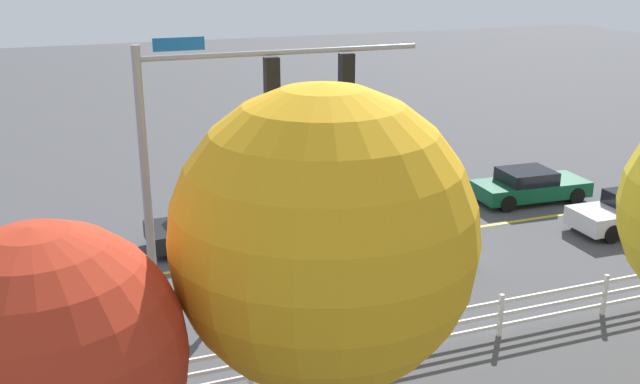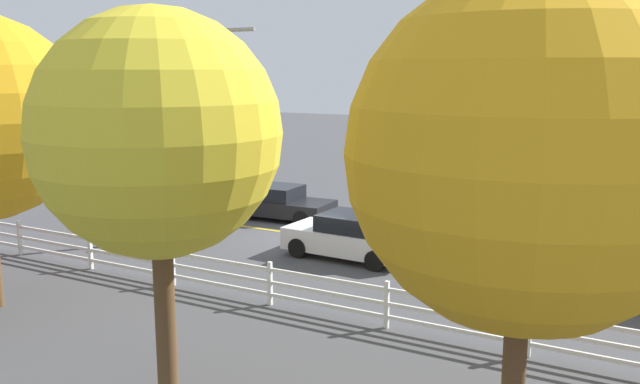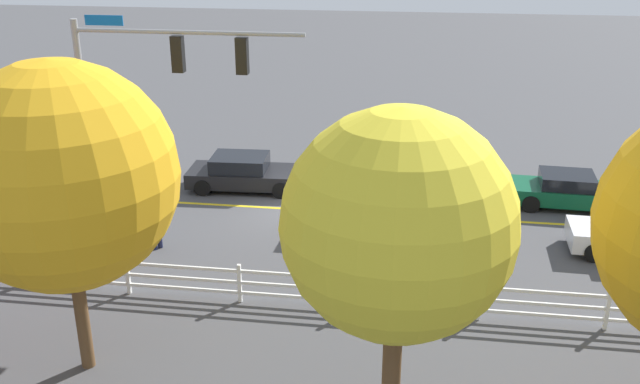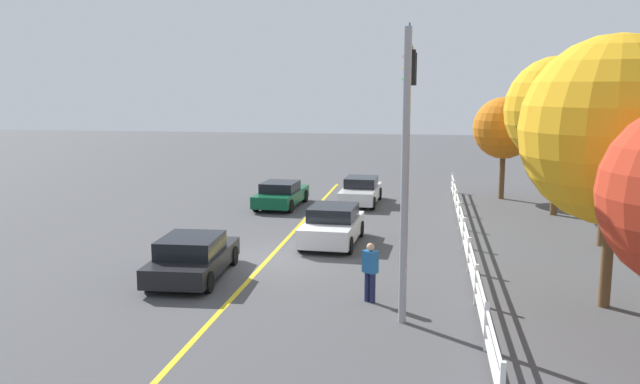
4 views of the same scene
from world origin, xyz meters
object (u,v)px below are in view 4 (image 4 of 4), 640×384
object	(u,v)px
car_0	(333,225)
car_1	(281,194)
car_2	(361,191)
car_3	(193,257)
tree_2	(611,116)
tree_3	(616,131)
tree_1	(559,111)
pedestrian	(370,270)
tree_0	(504,128)

from	to	relation	value
car_0	car_1	distance (m)	8.09
car_2	car_3	xyz separation A→B (m)	(13.86, -3.91, 0.01)
tree_2	tree_3	distance (m)	7.46
tree_1	tree_2	distance (m)	6.01
car_3	tree_1	distance (m)	18.55
car_3	tree_1	xyz separation A→B (m)	(-12.42, 13.13, 4.19)
car_0	car_1	xyz separation A→B (m)	(-7.23, -3.64, -0.09)
car_3	tree_1	size ratio (longest dim) A/B	0.62
car_1	car_3	world-z (taller)	car_3
car_2	tree_3	distance (m)	17.31
pedestrian	tree_3	world-z (taller)	tree_3
car_1	pedestrian	bearing A→B (deg)	-154.72
tree_3	tree_0	bearing A→B (deg)	-176.95
car_0	tree_0	distance (m)	13.98
car_0	tree_3	world-z (taller)	tree_3
car_1	tree_1	bearing A→B (deg)	-86.78
car_0	tree_1	size ratio (longest dim) A/B	0.57
car_2	tree_3	xyz separation A→B (m)	(14.67, 8.20, 4.17)
pedestrian	car_0	bearing A→B (deg)	53.53
car_0	pedestrian	xyz separation A→B (m)	(6.62, 2.02, 0.22)
tree_3	car_3	bearing A→B (deg)	-93.82
pedestrian	tree_1	size ratio (longest dim) A/B	0.23
car_3	tree_2	distance (m)	15.83
tree_1	car_2	bearing A→B (deg)	-98.91
car_2	pedestrian	world-z (taller)	pedestrian
car_1	tree_0	size ratio (longest dim) A/B	0.83
car_1	tree_3	distance (m)	18.34
tree_1	tree_3	bearing A→B (deg)	-4.42
car_0	tree_2	bearing A→B (deg)	99.77
tree_3	car_2	bearing A→B (deg)	-150.81
pedestrian	tree_2	size ratio (longest dim) A/B	0.24
tree_2	tree_0	bearing A→B (deg)	-165.37
pedestrian	tree_0	world-z (taller)	tree_0
car_1	tree_3	size ratio (longest dim) A/B	0.61
tree_2	tree_3	world-z (taller)	tree_3
car_2	tree_0	size ratio (longest dim) A/B	0.81
tree_0	tree_2	bearing A→B (deg)	14.63
car_0	car_2	bearing A→B (deg)	-178.86
car_2	car_3	world-z (taller)	car_3
car_3	tree_0	world-z (taller)	tree_0
tree_3	car_0	bearing A→B (deg)	-125.37
tree_0	tree_2	distance (m)	10.52
pedestrian	car_2	bearing A→B (deg)	43.34
car_2	tree_0	xyz separation A→B (m)	(-2.71, 7.27, 3.11)
car_2	tree_1	xyz separation A→B (m)	(1.44, 9.22, 4.20)
tree_0	car_1	bearing A→B (deg)	-69.33
tree_3	pedestrian	bearing A→B (deg)	-84.10
car_2	tree_3	size ratio (longest dim) A/B	0.59
car_1	car_3	distance (m)	12.38
tree_2	car_2	bearing A→B (deg)	-126.79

